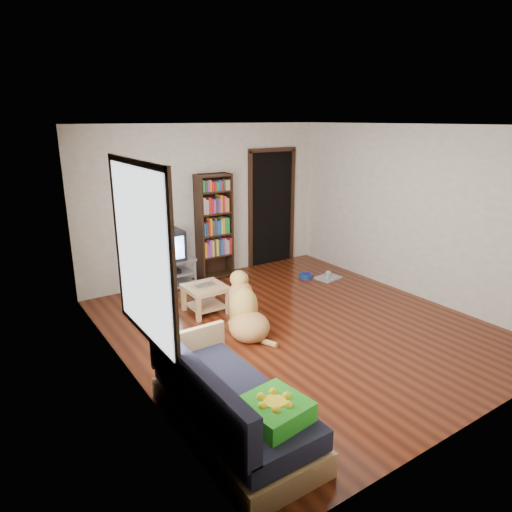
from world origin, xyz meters
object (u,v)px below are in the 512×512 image
dog_bowl (306,276)px  grey_rag (328,278)px  bookshelf (214,221)px  dog (245,312)px  crt_tv (164,245)px  green_cushion (274,410)px  sofa (227,408)px  laptop (206,286)px  tv_stand (166,273)px  coffee_table (206,294)px

dog_bowl → grey_rag: dog_bowl is taller
bookshelf → dog: bookshelf is taller
crt_tv → green_cushion: bearing=-101.5°
bookshelf → dog: (-0.74, -2.16, -0.70)m
dog_bowl → dog: dog is taller
bookshelf → sofa: bookshelf is taller
green_cushion → crt_tv: bearing=71.3°
dog_bowl → dog: (-2.03, -1.23, 0.26)m
laptop → tv_stand: size_ratio=0.32×
laptop → dog_bowl: bearing=8.2°
bookshelf → green_cushion: bearing=-113.0°
crt_tv → dog: size_ratio=0.57×
tv_stand → sofa: 3.76m
dog → dog_bowl: bearing=31.2°
bookshelf → laptop: bearing=-123.3°
sofa → bookshelf: bearing=62.7°
laptop → sofa: (-1.07, -2.43, -0.15)m
grey_rag → laptop: bearing=-177.3°
crt_tv → laptop: bearing=-85.4°
coffee_table → dog: size_ratio=0.54×
grey_rag → coffee_table: bearing=-178.0°
bookshelf → dog: bearing=-109.0°
tv_stand → dog: size_ratio=0.89×
laptop → bookshelf: 1.66m
crt_tv → bookshelf: size_ratio=0.32×
dog_bowl → laptop: bearing=-170.3°
grey_rag → green_cushion: bearing=-137.8°
green_cushion → laptop: green_cushion is taller
bookshelf → dog: size_ratio=1.78×
dog_bowl → crt_tv: 2.50m
laptop → coffee_table: bearing=88.4°
dog_bowl → bookshelf: 1.86m
laptop → dog_bowl: laptop is taller
green_cushion → coffee_table: green_cushion is taller
dog_bowl → grey_rag: (0.30, -0.25, -0.03)m
bookshelf → coffee_table: size_ratio=3.27×
laptop → crt_tv: (-0.10, 1.22, 0.33)m
dog_bowl → coffee_table: bearing=-171.1°
tv_stand → sofa: bearing=-105.0°
dog_bowl → sofa: sofa is taller
grey_rag → tv_stand: 2.77m
dog_bowl → green_cushion: bearing=-132.9°
tv_stand → dog: (0.21, -2.07, 0.03)m
grey_rag → dog: bearing=-157.2°
green_cushion → coffee_table: bearing=65.1°
tv_stand → crt_tv: size_ratio=1.55×
coffee_table → sofa: bearing=-113.6°
dog → laptop: bearing=97.0°
laptop → coffee_table: 0.13m
laptop → sofa: sofa is taller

